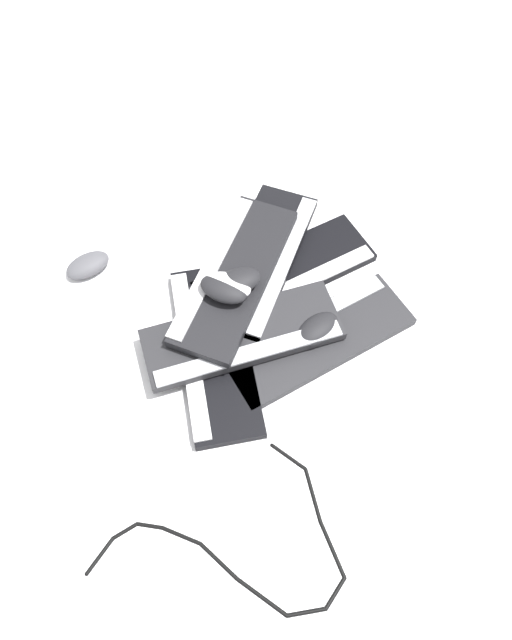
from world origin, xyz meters
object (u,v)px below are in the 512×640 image
at_px(keyboard_1, 214,350).
at_px(keyboard_3, 262,260).
at_px(keyboard_0, 285,272).
at_px(mouse_2, 224,289).
at_px(mouse_0, 227,286).
at_px(mouse_3, 318,329).
at_px(keyboard_4, 234,275).
at_px(mouse_4, 88,265).
at_px(mouse_1, 237,282).
at_px(keyboard_2, 318,340).
at_px(keyboard_5, 243,336).

distance_m(keyboard_1, keyboard_3, 0.25).
distance_m(keyboard_0, mouse_2, 0.21).
bearing_deg(mouse_0, mouse_3, -4.07).
bearing_deg(keyboard_0, keyboard_4, 114.36).
height_order(keyboard_3, mouse_4, keyboard_3).
xyz_separation_m(keyboard_0, mouse_2, (-0.12, 0.14, 0.10)).
distance_m(keyboard_0, mouse_1, 0.18).
bearing_deg(keyboard_0, keyboard_2, -156.94).
bearing_deg(keyboard_4, mouse_3, -121.73).
relative_size(mouse_3, mouse_4, 1.00).
height_order(mouse_1, mouse_3, mouse_1).
bearing_deg(keyboard_3, keyboard_2, -145.25).
distance_m(keyboard_2, mouse_4, 0.59).
bearing_deg(keyboard_4, keyboard_2, -123.03).
xyz_separation_m(keyboard_2, mouse_2, (0.07, 0.22, 0.10)).
height_order(keyboard_5, mouse_2, mouse_2).
bearing_deg(keyboard_1, mouse_1, -20.80).
height_order(keyboard_0, keyboard_1, same).
bearing_deg(keyboard_4, mouse_4, 82.54).
height_order(mouse_1, mouse_4, mouse_1).
relative_size(mouse_0, mouse_3, 1.00).
height_order(keyboard_5, mouse_1, mouse_1).
xyz_separation_m(mouse_2, mouse_3, (-0.06, -0.21, -0.06)).
xyz_separation_m(keyboard_0, mouse_0, (-0.11, 0.13, 0.10)).
relative_size(keyboard_0, keyboard_3, 0.98).
xyz_separation_m(keyboard_1, mouse_3, (0.05, -0.23, 0.04)).
distance_m(keyboard_3, mouse_1, 0.14).
distance_m(keyboard_0, mouse_3, 0.19).
bearing_deg(mouse_3, mouse_0, 119.68).
xyz_separation_m(keyboard_1, mouse_2, (0.10, -0.02, 0.10)).
bearing_deg(keyboard_5, mouse_3, -82.69).
bearing_deg(keyboard_4, mouse_0, 169.62).
bearing_deg(keyboard_2, keyboard_3, 34.75).
xyz_separation_m(keyboard_5, mouse_3, (0.02, -0.17, 0.01)).
height_order(mouse_1, mouse_2, same).
bearing_deg(mouse_3, keyboard_3, 82.75).
height_order(keyboard_4, keyboard_5, keyboard_4).
bearing_deg(keyboard_1, mouse_4, 56.88).
relative_size(keyboard_5, mouse_2, 4.22).
height_order(keyboard_2, keyboard_3, keyboard_3).
bearing_deg(mouse_1, keyboard_0, 16.36).
bearing_deg(mouse_0, keyboard_4, 93.47).
distance_m(mouse_0, mouse_2, 0.01).
xyz_separation_m(keyboard_1, keyboard_4, (0.17, -0.04, 0.06)).
height_order(keyboard_4, mouse_1, mouse_1).
bearing_deg(keyboard_3, keyboard_0, -101.81).
relative_size(keyboard_3, mouse_4, 4.22).
height_order(keyboard_3, keyboard_4, keyboard_4).
distance_m(keyboard_4, mouse_0, 0.07).
bearing_deg(mouse_1, mouse_3, -48.29).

